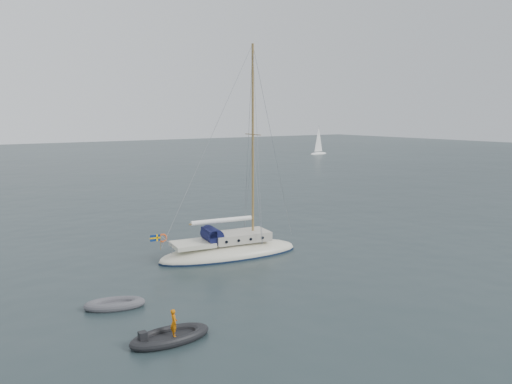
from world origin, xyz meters
TOP-DOWN VIEW (x-y plane):
  - ground at (0.00, 0.00)m, footprint 300.00×300.00m
  - sailboat at (-0.56, 1.89)m, footprint 10.32×3.09m
  - dinghy at (-10.05, -2.73)m, footprint 2.98×1.34m
  - rib at (-9.33, -7.64)m, footprint 3.56×1.62m
  - distant_yacht_b at (62.37, 64.34)m, footprint 5.52×2.95m

SIDE VIEW (x-z plane):
  - ground at x=0.00m, z-range 0.00..0.00m
  - dinghy at x=-10.05m, z-range -0.03..0.40m
  - rib at x=-9.33m, z-range -0.47..0.91m
  - sailboat at x=-0.56m, z-range -6.24..8.46m
  - distant_yacht_b at x=62.37m, z-range -0.53..6.79m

